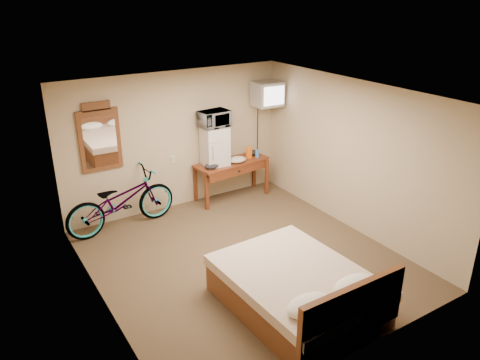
{
  "coord_description": "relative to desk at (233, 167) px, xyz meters",
  "views": [
    {
      "loc": [
        -3.29,
        -5.1,
        3.81
      ],
      "look_at": [
        0.25,
        0.51,
        1.06
      ],
      "focal_mm": 35.0,
      "sensor_mm": 36.0,
      "label": 1
    }
  ],
  "objects": [
    {
      "name": "room",
      "position": [
        -1.02,
        -2.0,
        0.61
      ],
      "size": [
        4.6,
        4.64,
        2.5
      ],
      "color": "#4E3B27",
      "rests_on": "ground"
    },
    {
      "name": "desk",
      "position": [
        0.0,
        0.0,
        0.0
      ],
      "size": [
        1.49,
        0.7,
        0.75
      ],
      "color": "maroon",
      "rests_on": "floor"
    },
    {
      "name": "mini_fridge",
      "position": [
        -0.35,
        0.05,
        0.47
      ],
      "size": [
        0.47,
        0.45,
        0.72
      ],
      "color": "silver",
      "rests_on": "desk"
    },
    {
      "name": "microwave",
      "position": [
        -0.35,
        0.05,
        0.98
      ],
      "size": [
        0.56,
        0.4,
        0.3
      ],
      "primitive_type": "imported",
      "rotation": [
        0.0,
        0.0,
        0.08
      ],
      "color": "silver",
      "rests_on": "mini_fridge"
    },
    {
      "name": "snack_bag",
      "position": [
        0.38,
        0.01,
        0.22
      ],
      "size": [
        0.12,
        0.08,
        0.21
      ],
      "primitive_type": "cube",
      "rotation": [
        0.0,
        0.0,
        0.19
      ],
      "color": "orange",
      "rests_on": "desk"
    },
    {
      "name": "blue_cup",
      "position": [
        0.55,
        -0.02,
        0.18
      ],
      "size": [
        0.08,
        0.08,
        0.14
      ],
      "primitive_type": "cylinder",
      "color": "#407FDB",
      "rests_on": "desk"
    },
    {
      "name": "cloth_cream",
      "position": [
        0.06,
        -0.07,
        0.17
      ],
      "size": [
        0.35,
        0.27,
        0.11
      ],
      "primitive_type": "ellipsoid",
      "color": "beige",
      "rests_on": "desk"
    },
    {
      "name": "cloth_dark_a",
      "position": [
        -0.51,
        -0.11,
        0.16
      ],
      "size": [
        0.27,
        0.2,
        0.1
      ],
      "primitive_type": "ellipsoid",
      "color": "black",
      "rests_on": "desk"
    },
    {
      "name": "cloth_dark_b",
      "position": [
        0.56,
        0.11,
        0.16
      ],
      "size": [
        0.21,
        0.17,
        0.1
      ],
      "primitive_type": "ellipsoid",
      "color": "black",
      "rests_on": "desk"
    },
    {
      "name": "crt_television",
      "position": [
        0.78,
        0.02,
        1.31
      ],
      "size": [
        0.55,
        0.61,
        0.46
      ],
      "color": "black",
      "rests_on": "room"
    },
    {
      "name": "wall_mirror",
      "position": [
        -2.36,
        0.27,
        0.9
      ],
      "size": [
        0.68,
        0.04,
        1.15
      ],
      "color": "brown",
      "rests_on": "room"
    },
    {
      "name": "bicycle",
      "position": [
        -2.22,
        -0.05,
        -0.14
      ],
      "size": [
        1.96,
        0.83,
        1.0
      ],
      "primitive_type": "imported",
      "rotation": [
        0.0,
        0.0,
        1.66
      ],
      "color": "black",
      "rests_on": "floor"
    },
    {
      "name": "bed",
      "position": [
        -1.08,
        -3.37,
        -0.34
      ],
      "size": [
        1.58,
        2.06,
        0.9
      ],
      "color": "brown",
      "rests_on": "floor"
    }
  ]
}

